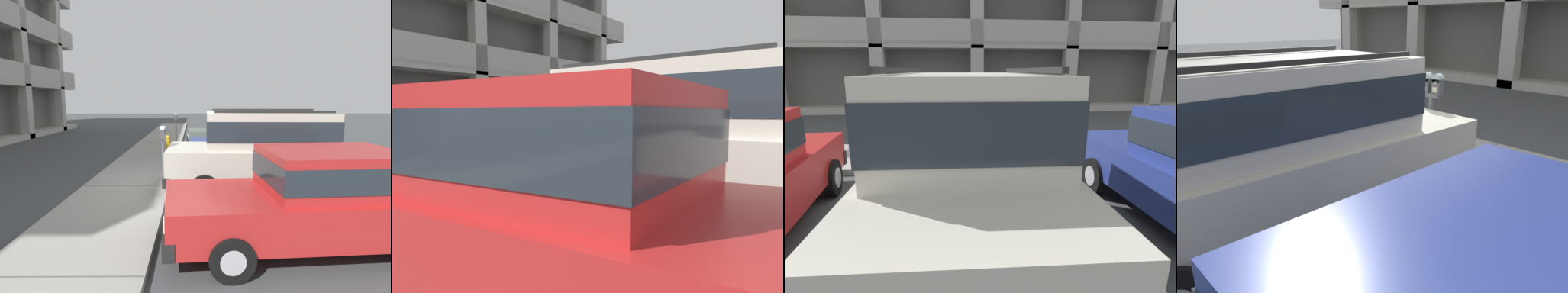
# 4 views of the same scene
# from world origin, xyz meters

# --- Properties ---
(ground_plane) EXTENTS (80.00, 80.00, 0.10)m
(ground_plane) POSITION_xyz_m (0.00, 0.00, -0.05)
(ground_plane) COLOR #444749
(sidewalk) EXTENTS (40.00, 2.20, 0.12)m
(sidewalk) POSITION_xyz_m (0.00, 1.30, 0.06)
(sidewalk) COLOR #9E9B93
(sidewalk) RESTS_ON ground_plane
(parking_stall_lines) EXTENTS (12.64, 4.80, 0.01)m
(parking_stall_lines) POSITION_xyz_m (1.56, -1.40, 0.00)
(parking_stall_lines) COLOR silver
(parking_stall_lines) RESTS_ON ground_plane
(silver_suv) EXTENTS (2.14, 4.84, 2.03)m
(silver_suv) POSITION_xyz_m (-0.16, -2.16, 1.09)
(silver_suv) COLOR beige
(silver_suv) RESTS_ON ground_plane
(red_sedan) EXTENTS (2.07, 4.60, 1.54)m
(red_sedan) POSITION_xyz_m (-2.99, -2.30, 0.82)
(red_sedan) COLOR red
(red_sedan) RESTS_ON ground_plane
(dark_hatchback) EXTENTS (1.86, 4.49, 1.54)m
(dark_hatchback) POSITION_xyz_m (2.88, -2.58, 0.82)
(dark_hatchback) COLOR navy
(dark_hatchback) RESTS_ON ground_plane
(blue_coupe) EXTENTS (2.01, 4.57, 1.54)m
(blue_coupe) POSITION_xyz_m (6.42, -2.46, 0.82)
(blue_coupe) COLOR #5B665B
(blue_coupe) RESTS_ON ground_plane
(parking_meter_near) EXTENTS (0.35, 0.12, 1.51)m
(parking_meter_near) POSITION_xyz_m (-0.06, 0.35, 1.24)
(parking_meter_near) COLOR #595B60
(parking_meter_near) RESTS_ON sidewalk
(parking_meter_far) EXTENTS (0.35, 0.12, 1.54)m
(parking_meter_far) POSITION_xyz_m (6.20, 0.39, 1.27)
(parking_meter_far) COLOR #47474C
(parking_meter_far) RESTS_ON sidewalk
(fire_hydrant) EXTENTS (0.30, 0.30, 0.70)m
(fire_hydrant) POSITION_xyz_m (4.92, 0.65, 0.46)
(fire_hydrant) COLOR gold
(fire_hydrant) RESTS_ON sidewalk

